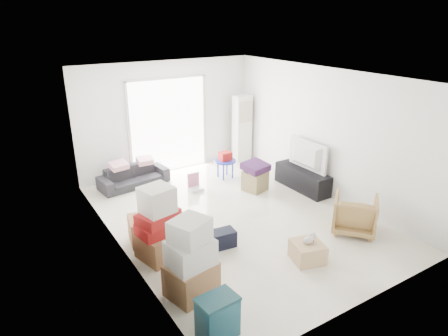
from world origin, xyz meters
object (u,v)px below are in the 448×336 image
tv_console (302,179)px  storage_bins (218,317)px  ottoman (255,181)px  wood_crate (307,252)px  television (303,166)px  sofa (133,173)px  kids_table (225,159)px  ac_tower (242,128)px  armchair (355,212)px

tv_console → storage_bins: size_ratio=2.54×
ottoman → wood_crate: ottoman is taller
television → wood_crate: size_ratio=2.38×
sofa → tv_console: bearing=-41.4°
tv_console → wood_crate: (-1.85, -2.16, -0.08)m
storage_bins → tv_console: bearing=35.5°
kids_table → ottoman: bearing=-80.4°
sofa → wood_crate: sofa is taller
storage_bins → ottoman: size_ratio=1.25×
tv_console → storage_bins: (-3.90, -2.78, 0.04)m
television → ac_tower: bearing=0.9°
wood_crate → ottoman: bearing=71.0°
tv_console → ottoman: tv_console is taller
tv_console → armchair: size_ratio=1.88×
armchair → sofa: bearing=-6.6°
ac_tower → wood_crate: ac_tower is taller
ac_tower → armchair: 4.30m
tv_console → storage_bins: bearing=-144.5°
storage_bins → kids_table: bearing=56.8°
storage_bins → television: bearing=35.5°
armchair → wood_crate: (-1.35, -0.25, -0.22)m
storage_bins → kids_table: 5.10m
kids_table → wood_crate: size_ratio=1.37×
television → storage_bins: bearing=125.1°
ac_tower → tv_console: ac_tower is taller
armchair → storage_bins: 3.51m
television → wood_crate: bearing=139.0°
ac_tower → television: (0.05, -2.33, -0.33)m
ac_tower → television: size_ratio=1.56×
kids_table → storage_bins: bearing=-123.2°
storage_bins → wood_crate: 2.14m
ac_tower → storage_bins: size_ratio=3.14×
ottoman → kids_table: 1.03m
ottoman → armchair: bearing=-79.7°
armchair → wood_crate: 1.39m
television → storage_bins: size_ratio=2.01×
ac_tower → wood_crate: 4.89m
ac_tower → television: 2.36m
ac_tower → storage_bins: bearing=-127.0°
ottoman → sofa: bearing=142.6°
television → ottoman: bearing=61.5°
ac_tower → television: bearing=-88.8°
tv_console → armchair: bearing=-104.7°
sofa → storage_bins: bearing=-105.3°
armchair → ottoman: armchair is taller
sofa → storage_bins: (-0.76, -4.96, -0.03)m
television → sofa: (-3.14, 2.18, -0.24)m
storage_bins → ottoman: storage_bins is taller
ac_tower → tv_console: bearing=-88.8°
ac_tower → television: ac_tower is taller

